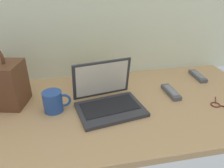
{
  "coord_description": "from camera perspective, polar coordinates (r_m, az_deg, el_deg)",
  "views": [
    {
      "loc": [
        -0.2,
        -0.91,
        0.63
      ],
      "look_at": [
        -0.02,
        0.0,
        0.15
      ],
      "focal_mm": 35.13,
      "sensor_mm": 36.0,
      "label": 1
    }
  ],
  "objects": [
    {
      "name": "book_stack",
      "position": [
        1.3,
        -4.58,
        1.83
      ],
      "size": [
        0.22,
        0.18,
        0.09
      ],
      "color": "silver",
      "rests_on": "desk"
    },
    {
      "name": "coffee_mug",
      "position": [
        1.08,
        -14.98,
        -4.35
      ],
      "size": [
        0.13,
        0.09,
        0.1
      ],
      "color": "#26478C",
      "rests_on": "desk"
    },
    {
      "name": "remote_control_far",
      "position": [
        1.24,
        15.08,
        -2.02
      ],
      "size": [
        0.05,
        0.16,
        0.02
      ],
      "color": "#4C4C51",
      "rests_on": "desk"
    },
    {
      "name": "desk",
      "position": [
        1.12,
        0.84,
        -6.05
      ],
      "size": [
        1.6,
        0.76,
        0.03
      ],
      "color": "tan",
      "rests_on": "ground"
    },
    {
      "name": "eyeglasses",
      "position": [
        1.23,
        26.77,
        -5.04
      ],
      "size": [
        0.13,
        0.14,
        0.01
      ],
      "color": "#591E19",
      "rests_on": "desk"
    },
    {
      "name": "laptop",
      "position": [
        1.08,
        -1.18,
        -3.77
      ],
      "size": [
        0.34,
        0.3,
        0.22
      ],
      "color": "#2D2D33",
      "rests_on": "desk"
    },
    {
      "name": "remote_control_near",
      "position": [
        1.49,
        21.4,
        1.96
      ],
      "size": [
        0.05,
        0.16,
        0.02
      ],
      "color": "#4C4C51",
      "rests_on": "desk"
    }
  ]
}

